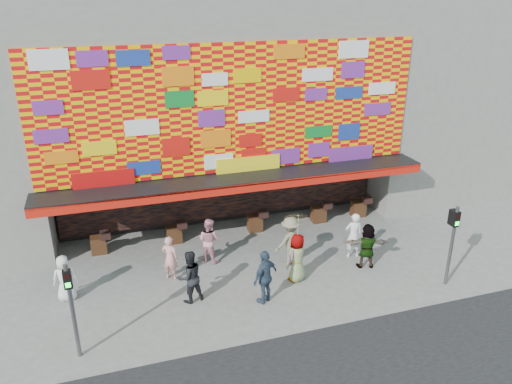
# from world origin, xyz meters

# --- Properties ---
(ground) EXTENTS (90.00, 90.00, 0.00)m
(ground) POSITION_xyz_m (0.00, 0.00, 0.00)
(ground) COLOR slate
(ground) RESTS_ON ground
(shop_building) EXTENTS (15.20, 9.40, 10.00)m
(shop_building) POSITION_xyz_m (0.00, 8.18, 5.23)
(shop_building) COLOR gray
(shop_building) RESTS_ON ground
(neighbor_right) EXTENTS (11.00, 8.00, 12.00)m
(neighbor_right) POSITION_xyz_m (13.00, 8.00, 6.00)
(neighbor_right) COLOR gray
(neighbor_right) RESTS_ON ground
(signal_left) EXTENTS (0.22, 0.20, 3.00)m
(signal_left) POSITION_xyz_m (-6.20, -1.50, 1.86)
(signal_left) COLOR #59595B
(signal_left) RESTS_ON ground
(signal_right) EXTENTS (0.22, 0.20, 3.00)m
(signal_right) POSITION_xyz_m (6.20, -1.50, 1.86)
(signal_right) COLOR #59595B
(signal_right) RESTS_ON ground
(ped_a) EXTENTS (0.81, 0.54, 1.64)m
(ped_a) POSITION_xyz_m (-6.60, 1.59, 0.82)
(ped_a) COLOR white
(ped_a) RESTS_ON ground
(ped_b) EXTENTS (0.74, 0.68, 1.69)m
(ped_b) POSITION_xyz_m (-3.06, 1.82, 0.85)
(ped_b) COLOR pink
(ped_b) RESTS_ON ground
(ped_c) EXTENTS (1.04, 0.90, 1.85)m
(ped_c) POSITION_xyz_m (-2.65, 0.24, 0.92)
(ped_c) COLOR black
(ped_c) RESTS_ON ground
(ped_d) EXTENTS (1.37, 0.96, 1.94)m
(ped_d) POSITION_xyz_m (1.41, 1.49, 0.97)
(ped_d) COLOR gray
(ped_d) RESTS_ON ground
(ped_e) EXTENTS (1.20, 1.00, 1.91)m
(ped_e) POSITION_xyz_m (-0.28, -0.57, 0.96)
(ped_e) COLOR #35465C
(ped_e) RESTS_ON ground
(ped_f) EXTENTS (1.71, 0.95, 1.76)m
(ped_f) POSITION_xyz_m (4.07, 0.43, 0.88)
(ped_f) COLOR gray
(ped_f) RESTS_ON ground
(ped_g) EXTENTS (1.06, 0.95, 1.81)m
(ped_g) POSITION_xyz_m (1.23, 0.36, 0.91)
(ped_g) COLOR gray
(ped_g) RESTS_ON ground
(ped_h) EXTENTS (0.75, 0.57, 1.85)m
(ped_h) POSITION_xyz_m (3.96, 1.27, 0.93)
(ped_h) COLOR white
(ped_h) RESTS_ON ground
(ped_i) EXTENTS (1.08, 1.08, 1.77)m
(ped_i) POSITION_xyz_m (-1.45, 2.65, 0.89)
(ped_i) COLOR pink
(ped_i) RESTS_ON ground
(parasol) EXTENTS (1.15, 1.16, 1.85)m
(parasol) POSITION_xyz_m (1.23, 0.36, 2.15)
(parasol) COLOR beige
(parasol) RESTS_ON ground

